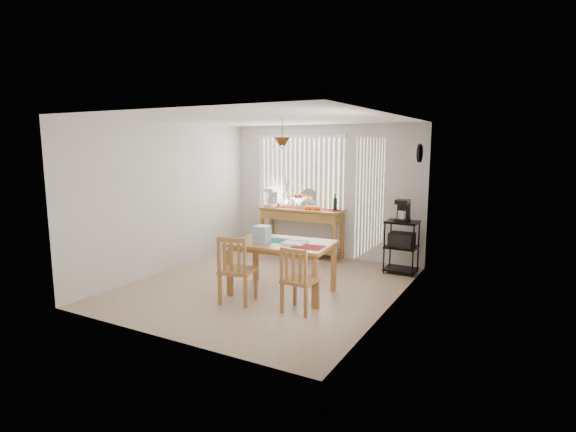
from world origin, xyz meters
The scene contains 10 objects.
ground centered at (0.00, 0.00, -0.01)m, with size 4.00×4.50×0.01m, color tan.
room_shell centered at (0.00, 0.02, 1.69)m, with size 4.20×4.70×2.70m.
sideboard centered at (-0.37, 1.99, 0.72)m, with size 1.71×0.48×0.96m.
sideboard_items centered at (-0.65, 2.00, 1.11)m, with size 1.63×0.41×0.74m.
wire_cart centered at (1.69, 1.74, 0.55)m, with size 0.54×0.43×0.92m.
cart_items centered at (1.69, 1.75, 1.09)m, with size 0.22×0.26×0.38m.
dining_table centered at (0.41, -0.19, 0.70)m, with size 1.54×1.06×0.79m.
table_items centered at (0.28, -0.33, 0.88)m, with size 1.16×0.50×0.25m.
chair_left centered at (0.05, -0.87, 0.48)m, with size 0.53×0.53×0.97m.
chair_right centered at (0.98, -0.77, 0.44)m, with size 0.42×0.42×0.90m.
Camera 1 is at (3.62, -5.87, 2.22)m, focal length 28.00 mm.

